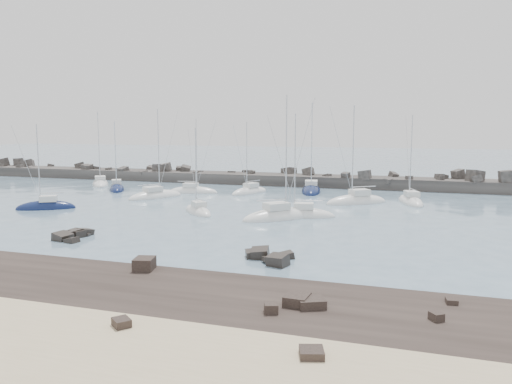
# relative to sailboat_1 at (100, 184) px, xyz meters

# --- Properties ---
(ground) EXTENTS (400.00, 400.00, 0.00)m
(ground) POSITION_rel_sailboat_1_xyz_m (27.95, -27.49, -0.14)
(ground) COLOR slate
(ground) RESTS_ON ground
(rock_shelf) EXTENTS (140.00, 12.00, 1.83)m
(rock_shelf) POSITION_rel_sailboat_1_xyz_m (28.11, -49.51, -0.12)
(rock_shelf) COLOR black
(rock_shelf) RESTS_ON ground
(rock_cluster_near) EXTENTS (3.01, 4.21, 1.49)m
(rock_cluster_near) POSITION_rel_sailboat_1_xyz_m (22.76, -36.54, -0.03)
(rock_cluster_near) COLOR black
(rock_cluster_near) RESTS_ON ground
(rock_cluster_far) EXTENTS (4.11, 3.95, 1.56)m
(rock_cluster_far) POSITION_rel_sailboat_1_xyz_m (41.97, -38.41, 0.03)
(rock_cluster_far) COLOR black
(rock_cluster_far) RESTS_ON ground
(breakwater) EXTENTS (115.00, 7.43, 5.10)m
(breakwater) POSITION_rel_sailboat_1_xyz_m (20.36, 10.52, 0.18)
(breakwater) COLOR #312E2C
(breakwater) RESTS_ON ground
(sailboat_1) EXTENTS (7.24, 8.59, 13.66)m
(sailboat_1) POSITION_rel_sailboat_1_xyz_m (0.00, 0.00, 0.00)
(sailboat_1) COLOR white
(sailboat_1) RESTS_ON ground
(sailboat_2) EXTENTS (7.16, 5.51, 11.41)m
(sailboat_2) POSITION_rel_sailboat_1_xyz_m (8.92, -23.94, 0.01)
(sailboat_2) COLOR #101C44
(sailboat_2) RESTS_ON ground
(sailboat_3) EXTENTS (6.57, 8.80, 13.62)m
(sailboat_3) POSITION_rel_sailboat_1_xyz_m (16.96, -11.01, 0.00)
(sailboat_3) COLOR white
(sailboat_3) RESTS_ON ground
(sailboat_4) EXTENTS (8.01, 3.44, 12.28)m
(sailboat_4) POSITION_rel_sailboat_1_xyz_m (19.82, -4.39, -0.01)
(sailboat_4) COLOR white
(sailboat_4) RESTS_ON ground
(sailboat_5) EXTENTS (6.21, 6.39, 10.87)m
(sailboat_5) POSITION_rel_sailboat_1_xyz_m (28.12, -20.82, -0.01)
(sailboat_5) COLOR white
(sailboat_5) RESTS_ON ground
(sailboat_6) EXTENTS (5.15, 7.69, 11.84)m
(sailboat_6) POSITION_rel_sailboat_1_xyz_m (28.36, -2.39, 0.00)
(sailboat_6) COLOR white
(sailboat_6) RESTS_ON ground
(sailboat_7) EXTENTS (8.56, 8.59, 14.71)m
(sailboat_7) POSITION_rel_sailboat_1_xyz_m (38.31, -21.45, 0.02)
(sailboat_7) COLOR white
(sailboat_7) RESTS_ON ground
(sailboat_8) EXTENTS (4.60, 9.77, 14.84)m
(sailboat_8) POSITION_rel_sailboat_1_xyz_m (37.03, 2.00, 0.01)
(sailboat_8) COLOR #101C44
(sailboat_8) RESTS_ON ground
(sailboat_9) EXTENTS (8.22, 4.02, 12.56)m
(sailboat_9) POSITION_rel_sailboat_1_xyz_m (40.20, -19.58, 0.00)
(sailboat_9) COLOR white
(sailboat_9) RESTS_ON ground
(sailboat_10) EXTENTS (4.65, 8.33, 12.71)m
(sailboat_10) POSITION_rel_sailboat_1_xyz_m (51.98, -5.09, 0.01)
(sailboat_10) COLOR white
(sailboat_10) RESTS_ON ground
(sailboat_13) EXTENTS (8.70, 7.33, 14.03)m
(sailboat_13) POSITION_rel_sailboat_1_xyz_m (45.13, -7.51, 0.02)
(sailboat_13) COLOR white
(sailboat_13) RESTS_ON ground
(sailboat_14) EXTENTS (6.02, 7.46, 11.95)m
(sailboat_14) POSITION_rel_sailboat_1_xyz_m (6.69, -5.14, 0.01)
(sailboat_14) COLOR #101C44
(sailboat_14) RESTS_ON ground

